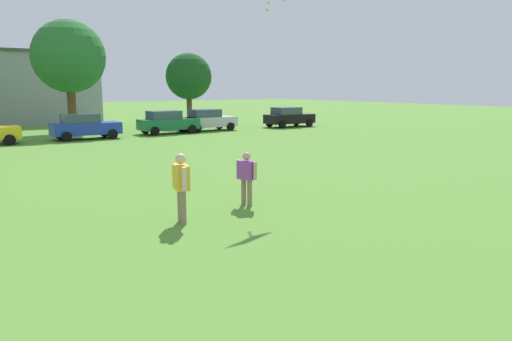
{
  "coord_description": "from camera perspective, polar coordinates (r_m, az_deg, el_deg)",
  "views": [
    {
      "loc": [
        -2.1,
        1.42,
        3.45
      ],
      "look_at": [
        3.54,
        9.74,
        1.69
      ],
      "focal_mm": 33.93,
      "sensor_mm": 36.0,
      "label": 1
    }
  ],
  "objects": [
    {
      "name": "parked_car_black_6",
      "position": [
        41.7,
        3.88,
        6.33
      ],
      "size": [
        4.3,
        2.02,
        1.68
      ],
      "color": "black",
      "rests_on": "ground"
    },
    {
      "name": "tree_far_right",
      "position": [
        44.1,
        -7.94,
        10.9
      ],
      "size": [
        4.07,
        4.07,
        6.34
      ],
      "color": "brown",
      "rests_on": "ground"
    },
    {
      "name": "parked_car_silver_5",
      "position": [
        38.16,
        -5.73,
        5.97
      ],
      "size": [
        4.3,
        2.02,
        1.68
      ],
      "color": "silver",
      "rests_on": "ground"
    },
    {
      "name": "bystander_near_trees",
      "position": [
        12.33,
        -8.81,
        -1.35
      ],
      "size": [
        0.45,
        0.84,
        1.79
      ],
      "rotation": [
        0.0,
        0.0,
        1.35
      ],
      "color": "#8C7259",
      "rests_on": "ground"
    },
    {
      "name": "parked_car_blue_3",
      "position": [
        33.77,
        -19.57,
        4.94
      ],
      "size": [
        4.3,
        2.02,
        1.68
      ],
      "color": "#1E38AD",
      "rests_on": "ground"
    },
    {
      "name": "adult_bystander",
      "position": [
        14.06,
        -1.12,
        -0.39
      ],
      "size": [
        0.42,
        0.72,
        1.58
      ],
      "rotation": [
        0.0,
        0.0,
        1.86
      ],
      "color": "#8C7259",
      "rests_on": "ground"
    },
    {
      "name": "tree_right",
      "position": [
        38.87,
        -21.22,
        12.38
      ],
      "size": [
        5.29,
        5.29,
        8.25
      ],
      "color": "brown",
      "rests_on": "ground"
    },
    {
      "name": "house_left",
      "position": [
        51.4,
        -24.5,
        8.9
      ],
      "size": [
        10.45,
        8.61,
        6.64
      ],
      "color": "#9999A3",
      "rests_on": "ground"
    },
    {
      "name": "parked_car_green_4",
      "position": [
        36.22,
        -10.4,
        5.65
      ],
      "size": [
        4.3,
        2.02,
        1.68
      ],
      "color": "#196B38",
      "rests_on": "ground"
    }
  ]
}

